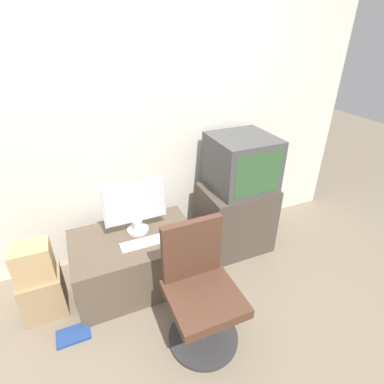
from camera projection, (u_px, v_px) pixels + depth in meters
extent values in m
plane|color=#7F705B|center=(192.00, 364.00, 1.93)|extent=(12.00, 12.00, 0.00)
cube|color=silver|center=(125.00, 114.00, 2.36)|extent=(4.40, 0.05, 2.60)
cube|color=brown|center=(136.00, 260.00, 2.46)|extent=(0.97, 0.63, 0.46)
cube|color=#4C4238|center=(236.00, 218.00, 2.82)|extent=(0.62, 0.48, 0.64)
cylinder|color=silver|center=(138.00, 230.00, 2.42)|extent=(0.17, 0.17, 0.02)
cylinder|color=silver|center=(137.00, 224.00, 2.39)|extent=(0.08, 0.08, 0.08)
cube|color=silver|center=(135.00, 202.00, 2.30)|extent=(0.49, 0.01, 0.36)
cube|color=silver|center=(135.00, 202.00, 2.29)|extent=(0.46, 0.02, 0.33)
cube|color=white|center=(145.00, 242.00, 2.28)|extent=(0.36, 0.11, 0.01)
ellipsoid|color=#4C4C51|center=(176.00, 233.00, 2.37)|extent=(0.06, 0.04, 0.03)
cube|color=#474747|center=(241.00, 162.00, 2.58)|extent=(0.51, 0.52, 0.46)
cube|color=#335B33|center=(258.00, 174.00, 2.38)|extent=(0.42, 0.01, 0.36)
cylinder|color=#333333|center=(203.00, 337.00, 2.09)|extent=(0.48, 0.48, 0.03)
cylinder|color=#4C4C51|center=(204.00, 319.00, 2.00)|extent=(0.05, 0.05, 0.33)
cube|color=#513323|center=(204.00, 299.00, 1.90)|extent=(0.45, 0.45, 0.07)
cube|color=#513323|center=(192.00, 249.00, 1.94)|extent=(0.40, 0.05, 0.43)
cube|color=#A3845B|center=(44.00, 294.00, 2.21)|extent=(0.29, 0.25, 0.35)
cube|color=tan|center=(33.00, 262.00, 2.06)|extent=(0.25, 0.19, 0.27)
cube|color=navy|center=(73.00, 335.00, 2.10)|extent=(0.23, 0.15, 0.02)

